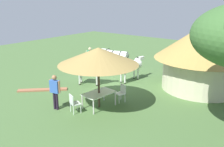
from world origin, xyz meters
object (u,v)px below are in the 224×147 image
at_px(thatched_hut, 203,54).
at_px(zebra_by_umbrella, 131,66).
at_px(patio_chair_east_end, 74,102).
at_px(zebra_toward_hut, 116,56).
at_px(shade_umbrella, 98,56).
at_px(guest_beside_umbrella, 55,89).
at_px(standing_watcher, 90,56).
at_px(patio_dining_table, 99,94).
at_px(patio_chair_west_end, 121,92).
at_px(zebra_nearest_camera, 90,69).

bearing_deg(thatched_hut, zebra_by_umbrella, -72.38).
height_order(patio_chair_east_end, zebra_by_umbrella, zebra_by_umbrella).
bearing_deg(thatched_hut, zebra_toward_hut, -94.98).
xyz_separation_m(shade_umbrella, zebra_toward_hut, (-6.14, -3.53, -1.58)).
bearing_deg(thatched_hut, guest_beside_umbrella, -32.34).
relative_size(shade_umbrella, standing_watcher, 2.24).
xyz_separation_m(patio_dining_table, zebra_by_umbrella, (-4.30, -1.03, 0.31)).
distance_m(shade_umbrella, patio_chair_west_end, 2.42).
height_order(patio_dining_table, zebra_nearest_camera, zebra_nearest_camera).
height_order(standing_watcher, zebra_nearest_camera, standing_watcher).
distance_m(patio_chair_west_end, zebra_by_umbrella, 3.44).
distance_m(zebra_nearest_camera, zebra_toward_hut, 4.03).
distance_m(shade_umbrella, guest_beside_umbrella, 2.57).
relative_size(guest_beside_umbrella, zebra_by_umbrella, 0.76).
relative_size(patio_dining_table, zebra_by_umbrella, 0.74).
bearing_deg(zebra_by_umbrella, thatched_hut, 27.44).
distance_m(thatched_hut, zebra_nearest_camera, 6.66).
relative_size(shade_umbrella, patio_chair_west_end, 4.20).
relative_size(thatched_hut, patio_chair_west_end, 6.05).
bearing_deg(zebra_nearest_camera, shade_umbrella, 21.26).
height_order(patio_dining_table, guest_beside_umbrella, guest_beside_umbrella).
distance_m(thatched_hut, shade_umbrella, 6.34).
height_order(shade_umbrella, zebra_toward_hut, shade_umbrella).
distance_m(patio_dining_table, zebra_by_umbrella, 4.43).
relative_size(guest_beside_umbrella, standing_watcher, 1.02).
relative_size(zebra_by_umbrella, zebra_toward_hut, 1.00).
distance_m(standing_watcher, zebra_nearest_camera, 3.22).
xyz_separation_m(thatched_hut, zebra_by_umbrella, (1.28, -4.02, -1.12)).
bearing_deg(standing_watcher, thatched_hut, 156.78).
bearing_deg(patio_dining_table, zebra_by_umbrella, -166.52).
height_order(patio_dining_table, patio_chair_west_end, patio_chair_west_end).
xyz_separation_m(patio_chair_west_end, patio_chair_east_end, (2.45, -0.96, 0.00)).
bearing_deg(patio_chair_east_end, shade_umbrella, 90.00).
bearing_deg(zebra_by_umbrella, patio_chair_west_end, -54.30).
distance_m(patio_dining_table, zebra_nearest_camera, 3.45).
bearing_deg(zebra_nearest_camera, zebra_by_umbrella, 113.56).
bearing_deg(patio_chair_west_end, shade_umbrella, 90.00).
relative_size(thatched_hut, patio_dining_table, 3.28).
relative_size(shade_umbrella, patio_dining_table, 2.28).
bearing_deg(patio_chair_east_end, patio_dining_table, 90.00).
distance_m(patio_chair_east_end, zebra_nearest_camera, 4.06).
height_order(shade_umbrella, patio_chair_east_end, shade_umbrella).
relative_size(thatched_hut, zebra_nearest_camera, 2.86).
bearing_deg(zebra_nearest_camera, guest_beside_umbrella, -11.01).
height_order(guest_beside_umbrella, standing_watcher, guest_beside_umbrella).
bearing_deg(shade_umbrella, standing_watcher, -133.94).
bearing_deg(shade_umbrella, zebra_toward_hut, -150.14).
xyz_separation_m(zebra_nearest_camera, zebra_toward_hut, (-3.93, -0.89, 0.01)).
distance_m(shade_umbrella, zebra_by_umbrella, 4.69).
bearing_deg(patio_chair_west_end, patio_dining_table, 90.00).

